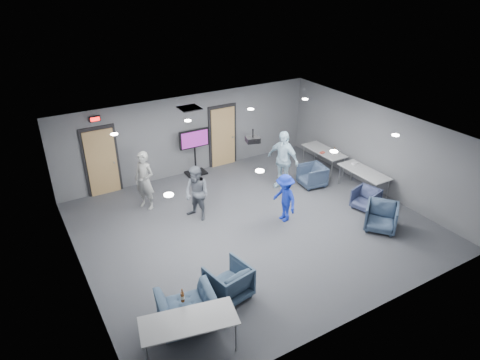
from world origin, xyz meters
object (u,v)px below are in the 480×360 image
bottle_right (334,151)px  chair_right_c (381,217)px  tv_stand (195,149)px  person_b (197,193)px  chair_right_a (312,176)px  table_right_a (324,152)px  projector (253,140)px  chair_right_b (366,199)px  table_right_b (364,172)px  person_a (145,181)px  person_d (285,198)px  chair_front_b (187,310)px  table_front_left (189,322)px  person_c (283,160)px  chair_front_a (228,282)px  bottle_front (182,297)px

bottle_right → chair_right_c: bearing=-110.2°
tv_stand → chair_right_c: bearing=-62.9°
person_b → chair_right_a: 4.07m
table_right_a → projector: projector is taller
chair_right_b → projector: size_ratio=1.67×
chair_right_c → table_right_b: size_ratio=0.49×
person_a → chair_right_c: 6.69m
person_d → person_b: bearing=-123.1°
person_a → chair_front_b: person_a is taller
table_front_left → bottle_right: 8.61m
person_c → chair_right_b: person_c is taller
chair_right_b → person_d: bearing=-121.1°
person_d → chair_right_b: 2.57m
person_c → chair_right_c: size_ratio=2.30×
chair_front_a → table_front_left: 1.63m
chair_right_b → table_front_left: bearing=-87.3°
person_d → chair_front_a: person_d is taller
person_c → table_right_a: size_ratio=1.15×
person_c → chair_front_a: person_c is taller
table_front_left → person_b: bearing=75.3°
person_a → bottle_front: size_ratio=5.92×
chair_right_b → table_right_b: size_ratio=0.41×
person_a → tv_stand: (2.20, 1.30, 0.02)m
table_right_a → bottle_right: 0.42m
person_c → person_d: bearing=-53.2°
bottle_right → table_right_a: bearing=108.2°
person_c → bottle_right: 2.11m
chair_right_a → table_right_a: table_right_a is taller
chair_front_b → bottle_right: (7.17, 3.83, 0.45)m
chair_front_a → chair_front_b: 1.15m
table_right_a → bottle_front: size_ratio=5.58×
table_right_a → projector: size_ratio=4.00×
person_b → bottle_front: (-2.01, -3.62, 0.04)m
person_a → chair_right_c: person_a is taller
chair_right_c → table_front_left: 6.27m
table_front_left → bottle_front: (0.11, 0.50, 0.16)m
person_a → person_d: 4.05m
table_right_a → projector: 4.45m
person_c → projector: projector is taller
table_front_left → chair_front_b: bearing=83.0°
person_c → chair_front_a: size_ratio=2.23×
chair_front_a → tv_stand: 6.18m
chair_right_a → chair_right_c: (0.00, -2.94, 0.02)m
person_b → chair_right_c: 5.06m
chair_right_b → bottle_right: (0.77, 2.31, 0.50)m
table_right_a → bottle_right: bottle_right is taller
bottle_right → chair_right_a: bearing=-162.7°
person_a → chair_front_b: 4.95m
chair_right_a → table_front_left: table_front_left is taller
projector → bottle_right: bearing=31.3°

